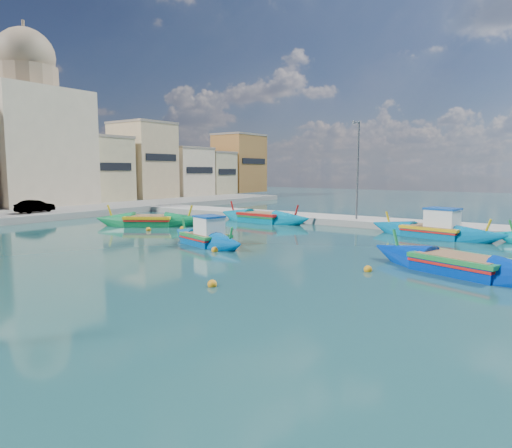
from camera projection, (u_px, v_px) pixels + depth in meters
ground at (320, 279)px, 18.17m from camera, size 160.00×160.00×0.00m
east_quay at (438, 227)px, 32.66m from camera, size 4.00×70.00×0.50m
north_townhouses at (2, 163)px, 45.76m from camera, size 83.20×7.87×10.19m
church_block at (29, 131)px, 48.41m from camera, size 10.00×10.00×19.10m
quay_street_lamp at (357, 170)px, 35.20m from camera, size 1.18×0.16×8.00m
luzzu_turquoise_cabin at (434, 232)px, 29.34m from camera, size 3.71×9.46×2.97m
luzzu_blue_cabin at (206, 239)px, 26.51m from camera, size 3.93×7.62×2.63m
luzzu_cyan_mid at (263, 218)px, 37.89m from camera, size 2.77×9.59×2.80m
luzzu_green at (150, 222)px, 35.32m from camera, size 6.69×8.67×2.79m
luzzu_blue_south at (461, 267)px, 19.12m from camera, size 4.93×9.45×2.67m
mooring_buoys at (218, 247)px, 25.21m from camera, size 26.75×18.12×0.36m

